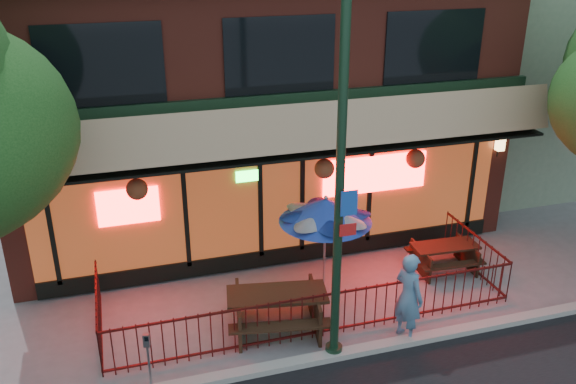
% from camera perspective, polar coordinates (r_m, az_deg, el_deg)
% --- Properties ---
extents(ground, '(80.00, 80.00, 0.00)m').
position_cam_1_polar(ground, '(12.27, 3.61, -13.83)').
color(ground, gray).
rests_on(ground, ground).
extents(curb, '(80.00, 0.25, 0.12)m').
position_cam_1_polar(curb, '(11.87, 4.47, -14.97)').
color(curb, '#999993').
rests_on(curb, ground).
extents(restaurant_building, '(12.96, 9.49, 8.05)m').
position_cam_1_polar(restaurant_building, '(16.95, -4.48, 12.06)').
color(restaurant_building, maroon).
rests_on(restaurant_building, ground).
extents(neighbor_building, '(6.00, 7.00, 6.00)m').
position_cam_1_polar(neighbor_building, '(21.45, 19.80, 10.07)').
color(neighbor_building, gray).
rests_on(neighbor_building, ground).
extents(patio_fence, '(8.44, 2.62, 1.00)m').
position_cam_1_polar(patio_fence, '(12.30, 2.87, -10.14)').
color(patio_fence, '#410F0E').
rests_on(patio_fence, ground).
extents(street_light, '(0.43, 0.32, 7.00)m').
position_cam_1_polar(street_light, '(10.34, 4.82, -1.06)').
color(street_light, '#163220').
rests_on(street_light, ground).
extents(picnic_table_left, '(2.20, 1.83, 0.84)m').
position_cam_1_polar(picnic_table_left, '(12.29, -1.03, -10.56)').
color(picnic_table_left, '#321E12').
rests_on(picnic_table_left, ground).
extents(picnic_table_right, '(1.60, 1.27, 0.66)m').
position_cam_1_polar(picnic_table_right, '(14.82, 14.42, -5.57)').
color(picnic_table_right, black).
rests_on(picnic_table_right, ground).
extents(patio_umbrella, '(1.99, 2.00, 2.28)m').
position_cam_1_polar(patio_umbrella, '(12.93, 3.53, -1.70)').
color(patio_umbrella, gray).
rests_on(patio_umbrella, ground).
extents(pedestrian, '(0.64, 0.78, 1.84)m').
position_cam_1_polar(pedestrian, '(12.11, 11.21, -9.56)').
color(pedestrian, teal).
rests_on(pedestrian, ground).
extents(parking_meter_near, '(0.12, 0.11, 1.18)m').
position_cam_1_polar(parking_meter_near, '(10.95, -12.98, -14.45)').
color(parking_meter_near, gray).
rests_on(parking_meter_near, ground).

